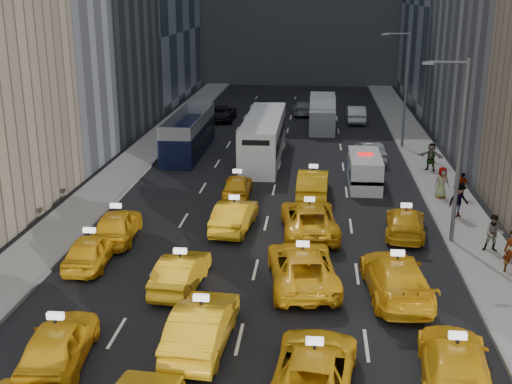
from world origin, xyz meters
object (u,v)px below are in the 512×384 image
(double_decker, at_px, (189,134))
(box_truck, at_px, (322,114))
(city_bus, at_px, (264,138))
(pedestrian_0, at_px, (512,252))
(nypd_van, at_px, (365,171))

(double_decker, relative_size, box_truck, 1.55)
(city_bus, xyz_separation_m, pedestrian_0, (12.43, -19.31, -0.45))
(nypd_van, height_order, pedestrian_0, nypd_van)
(city_bus, bearing_deg, double_decker, 161.90)
(city_bus, distance_m, box_truck, 11.50)
(double_decker, distance_m, box_truck, 13.89)
(nypd_van, height_order, double_decker, double_decker)
(nypd_van, distance_m, double_decker, 14.81)
(double_decker, height_order, box_truck, double_decker)
(box_truck, bearing_deg, double_decker, -141.70)
(city_bus, distance_m, pedestrian_0, 22.96)
(nypd_van, bearing_deg, city_bus, 136.41)
(nypd_van, distance_m, city_bus, 9.43)
(pedestrian_0, bearing_deg, double_decker, 143.21)
(double_decker, relative_size, city_bus, 0.83)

